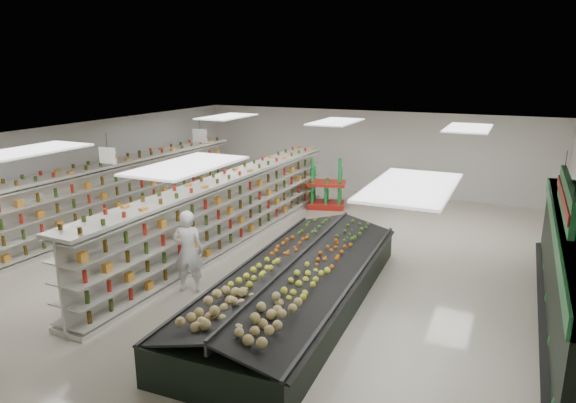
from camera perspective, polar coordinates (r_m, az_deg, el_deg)
The scene contains 14 objects.
floor at distance 13.62m, azimuth -0.62°, elevation -6.18°, with size 16.00×16.00×0.00m, color beige.
ceiling at distance 12.82m, azimuth -0.66°, elevation 7.29°, with size 14.00×16.00×0.02m, color white.
wall_back at distance 20.50m, azimuth 8.95°, elevation 5.49°, with size 14.00×0.02×3.20m, color white.
wall_left at distance 17.24m, azimuth -22.24°, elevation 2.76°, with size 0.02×16.00×3.20m, color white.
produce_wall_case at distance 10.71m, azimuth 29.13°, elevation -7.08°, with size 0.93×8.00×2.20m.
aisle_sign_near at distance 13.40m, azimuth -19.39°, elevation 4.84°, with size 0.52×0.06×0.75m.
aisle_sign_far at distance 16.48m, azimuth -9.77°, elevation 7.22°, with size 0.52×0.06×0.75m.
hortifruti_banner at distance 10.28m, azimuth 28.54°, elevation 0.40°, with size 0.12×3.20×0.95m.
gondola_left at distance 16.81m, azimuth -19.01°, elevation 0.43°, with size 1.32×11.71×2.03m.
gondola_center at distance 14.34m, azimuth -6.69°, elevation -1.37°, with size 1.07×11.41×1.97m.
produce_island at distance 10.83m, azimuth 1.00°, elevation -9.10°, with size 2.90×7.38×1.09m.
soda_endcap at distance 18.08m, azimuth 4.31°, elevation 1.80°, with size 1.49×1.20×1.67m.
shopper_main at distance 11.55m, azimuth -11.02°, elevation -5.45°, with size 0.68×0.45×1.88m, color white.
shopper_background at distance 17.28m, azimuth -4.60°, elevation 1.21°, with size 0.79×0.49×1.63m, color #9D8C61.
Camera 1 is at (5.41, -11.49, 4.91)m, focal length 32.00 mm.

